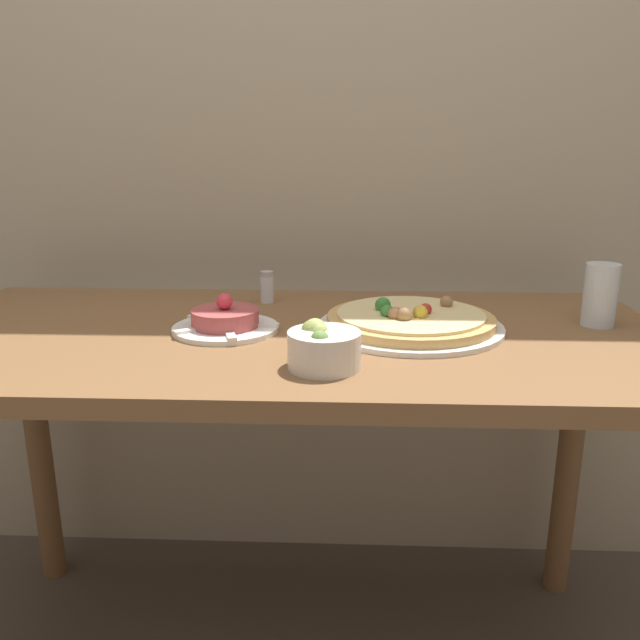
# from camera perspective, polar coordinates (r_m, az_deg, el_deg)

# --- Properties ---
(back_wall) EXTENTS (8.00, 0.05, 2.60)m
(back_wall) POSITION_cam_1_polar(r_m,az_deg,el_deg) (1.64, -1.67, 21.22)
(back_wall) COLOR tan
(back_wall) RESTS_ON ground_plane
(dining_table) EXTENTS (1.48, 0.70, 0.79)m
(dining_table) POSITION_cam_1_polar(r_m,az_deg,el_deg) (1.24, -3.00, -5.74)
(dining_table) COLOR brown
(dining_table) RESTS_ON ground_plane
(pizza_plate) EXTENTS (0.36, 0.36, 0.06)m
(pizza_plate) POSITION_cam_1_polar(r_m,az_deg,el_deg) (1.22, 8.24, -0.10)
(pizza_plate) COLOR white
(pizza_plate) RESTS_ON dining_table
(tartare_plate) EXTENTS (0.21, 0.20, 0.07)m
(tartare_plate) POSITION_cam_1_polar(r_m,az_deg,el_deg) (1.21, -8.65, -0.16)
(tartare_plate) COLOR white
(tartare_plate) RESTS_ON dining_table
(small_bowl) EXTENTS (0.12, 0.12, 0.08)m
(small_bowl) POSITION_cam_1_polar(r_m,az_deg,el_deg) (0.99, 0.26, -2.48)
(small_bowl) COLOR silver
(small_bowl) RESTS_ON dining_table
(drinking_glass) EXTENTS (0.06, 0.06, 0.12)m
(drinking_glass) POSITION_cam_1_polar(r_m,az_deg,el_deg) (1.34, 24.25, 2.10)
(drinking_glass) COLOR silver
(drinking_glass) RESTS_ON dining_table
(salt_shaker) EXTENTS (0.03, 0.03, 0.07)m
(salt_shaker) POSITION_cam_1_polar(r_m,az_deg,el_deg) (1.42, -4.87, 3.01)
(salt_shaker) COLOR silver
(salt_shaker) RESTS_ON dining_table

